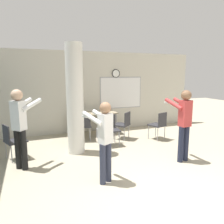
{
  "coord_description": "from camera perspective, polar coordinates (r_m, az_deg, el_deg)",
  "views": [
    {
      "loc": [
        -2.11,
        -2.43,
        2.05
      ],
      "look_at": [
        -0.2,
        2.51,
        1.11
      ],
      "focal_mm": 35.0,
      "sensor_mm": 36.0,
      "label": 1
    }
  ],
  "objects": [
    {
      "name": "ground_plane",
      "position": [
        3.82,
        18.16,
        -22.99
      ],
      "size": [
        24.0,
        24.0,
        0.0
      ],
      "primitive_type": "plane",
      "color": "#ADA389"
    },
    {
      "name": "wall_back",
      "position": [
        7.81,
        -5.24,
        5.22
      ],
      "size": [
        8.0,
        0.15,
        2.8
      ],
      "color": "beige",
      "rests_on": "ground_plane"
    },
    {
      "name": "support_pillar",
      "position": [
        5.62,
        -9.65,
        3.25
      ],
      "size": [
        0.43,
        0.43,
        2.8
      ],
      "color": "silver",
      "rests_on": "ground_plane"
    },
    {
      "name": "folding_table",
      "position": [
        7.39,
        -5.03,
        -0.59
      ],
      "size": [
        1.6,
        0.68,
        0.75
      ],
      "color": "tan",
      "rests_on": "ground_plane"
    },
    {
      "name": "bottle_on_table",
      "position": [
        7.37,
        -8.03,
        0.64
      ],
      "size": [
        0.07,
        0.07,
        0.3
      ],
      "color": "silver",
      "rests_on": "folding_table"
    },
    {
      "name": "waste_bin",
      "position": [
        7.08,
        -3.09,
        -5.48
      ],
      "size": [
        0.26,
        0.26,
        0.32
      ],
      "color": "#B2B2B7",
      "rests_on": "ground_plane"
    },
    {
      "name": "chair_by_left_wall",
      "position": [
        5.72,
        -24.54,
        -6.51
      ],
      "size": [
        0.58,
        0.58,
        0.87
      ],
      "color": "#2D2D33",
      "rests_on": "ground_plane"
    },
    {
      "name": "chair_table_right",
      "position": [
        6.87,
        3.03,
        -2.93
      ],
      "size": [
        0.62,
        0.62,
        0.87
      ],
      "color": "#2D2D33",
      "rests_on": "ground_plane"
    },
    {
      "name": "chair_mid_room",
      "position": [
        6.97,
        12.13,
        -2.96
      ],
      "size": [
        0.56,
        0.56,
        0.87
      ],
      "color": "#2D2D33",
      "rests_on": "ground_plane"
    },
    {
      "name": "chair_table_left",
      "position": [
        6.73,
        -7.34,
        -3.27
      ],
      "size": [
        0.53,
        0.53,
        0.87
      ],
      "color": "#2D2D33",
      "rests_on": "ground_plane"
    },
    {
      "name": "chair_table_front",
      "position": [
        6.31,
        -0.42,
        -4.08
      ],
      "size": [
        0.45,
        0.45,
        0.87
      ],
      "color": "#2D2D33",
      "rests_on": "ground_plane"
    },
    {
      "name": "person_playing_front",
      "position": [
        4.05,
        -1.99,
        -6.29
      ],
      "size": [
        0.51,
        0.62,
        1.55
      ],
      "color": "#2D3347",
      "rests_on": "ground_plane"
    },
    {
      "name": "person_playing_side",
      "position": [
        5.3,
        18.27,
        -2.01
      ],
      "size": [
        0.43,
        0.64,
        1.68
      ],
      "color": "#1E2338",
      "rests_on": "ground_plane"
    },
    {
      "name": "person_watching_back",
      "position": [
        5.01,
        -22.91,
        -2.67
      ],
      "size": [
        0.66,
        0.66,
        1.73
      ],
      "color": "black",
      "rests_on": "ground_plane"
    }
  ]
}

